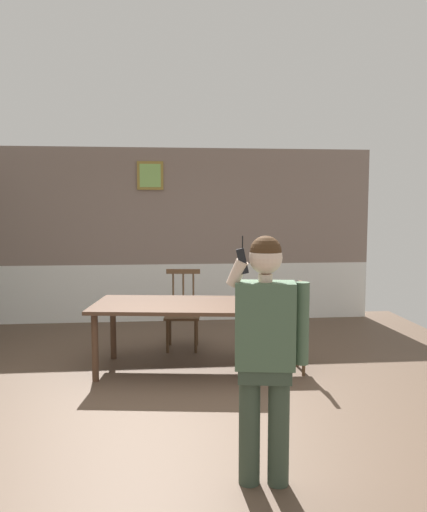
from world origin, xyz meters
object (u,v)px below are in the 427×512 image
Objects in this scene: chair_near_window at (290,329)px; chair_by_doorway at (183,312)px; person_figure at (266,345)px; dining_table at (175,310)px.

chair_by_doorway is (-1.15, 1.06, -0.00)m from chair_near_window.
person_figure is at bearing 103.06° from chair_by_doorway.
chair_near_window is 2.43m from person_figure.
chair_near_window is 0.98× the size of chair_by_doorway.
dining_table is at bearing -68.28° from person_figure.
person_figure is at bearing 164.99° from chair_near_window.
person_figure reaches higher than dining_table.
dining_table is 0.92m from chair_by_doorway.
person_figure is at bearing -77.55° from dining_table.
chair_near_window is 0.60× the size of person_figure.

